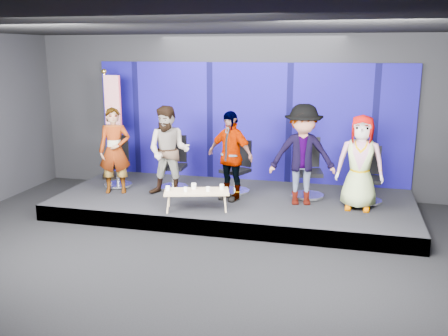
% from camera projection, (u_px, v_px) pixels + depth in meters
% --- Properties ---
extents(ground, '(10.00, 10.00, 0.00)m').
position_uv_depth(ground, '(197.00, 260.00, 7.70)').
color(ground, black).
rests_on(ground, ground).
extents(room_walls, '(10.02, 8.02, 3.51)m').
position_uv_depth(room_walls, '(195.00, 103.00, 7.14)').
color(room_walls, black).
rests_on(room_walls, ground).
extents(riser, '(7.00, 3.00, 0.30)m').
position_uv_depth(riser, '(234.00, 204.00, 10.02)').
color(riser, black).
rests_on(riser, ground).
extents(backdrop, '(7.00, 0.08, 2.60)m').
position_uv_depth(backdrop, '(249.00, 122.00, 11.06)').
color(backdrop, '#0A0753').
rests_on(backdrop, riser).
extents(chair_a, '(0.77, 0.77, 1.08)m').
position_uv_depth(chair_a, '(118.00, 170.00, 10.71)').
color(chair_a, silver).
rests_on(chair_a, riser).
extents(panelist_a, '(0.73, 0.59, 1.74)m').
position_uv_depth(panelist_a, '(115.00, 151.00, 10.10)').
color(panelist_a, black).
rests_on(panelist_a, riser).
extents(chair_b, '(0.66, 0.66, 1.11)m').
position_uv_depth(chair_b, '(174.00, 171.00, 10.51)').
color(chair_b, silver).
rests_on(chair_b, riser).
extents(panelist_b, '(0.91, 0.73, 1.80)m').
position_uv_depth(panelist_b, '(169.00, 151.00, 9.90)').
color(panelist_b, black).
rests_on(panelist_b, riser).
extents(chair_c, '(0.79, 0.79, 1.08)m').
position_uv_depth(chair_c, '(237.00, 175.00, 10.22)').
color(chair_c, silver).
rests_on(chair_c, riser).
extents(panelist_c, '(1.11, 0.78, 1.74)m').
position_uv_depth(panelist_c, '(230.00, 156.00, 9.64)').
color(panelist_c, black).
rests_on(panelist_c, riser).
extents(chair_d, '(0.78, 0.78, 1.18)m').
position_uv_depth(chair_d, '(308.00, 178.00, 9.90)').
color(chair_d, silver).
rests_on(chair_d, riser).
extents(panelist_d, '(1.34, 0.93, 1.90)m').
position_uv_depth(panelist_d, '(303.00, 155.00, 9.32)').
color(panelist_d, black).
rests_on(panelist_d, riser).
extents(chair_e, '(0.63, 0.63, 1.08)m').
position_uv_depth(chair_e, '(367.00, 184.00, 9.57)').
color(chair_e, silver).
rests_on(chair_e, riser).
extents(panelist_e, '(0.88, 0.59, 1.74)m').
position_uv_depth(panelist_e, '(360.00, 163.00, 9.04)').
color(panelist_e, black).
rests_on(panelist_e, riser).
extents(coffee_table, '(1.27, 0.82, 0.36)m').
position_uv_depth(coffee_table, '(197.00, 192.00, 9.10)').
color(coffee_table, tan).
rests_on(coffee_table, riser).
extents(mug_a, '(0.08, 0.08, 0.09)m').
position_uv_depth(mug_a, '(168.00, 188.00, 9.08)').
color(mug_a, white).
rests_on(mug_a, coffee_table).
extents(mug_b, '(0.07, 0.07, 0.08)m').
position_uv_depth(mug_b, '(185.00, 189.00, 9.03)').
color(mug_b, white).
rests_on(mug_b, coffee_table).
extents(mug_c, '(0.09, 0.09, 0.11)m').
position_uv_depth(mug_c, '(194.00, 186.00, 9.20)').
color(mug_c, white).
rests_on(mug_c, coffee_table).
extents(mug_d, '(0.07, 0.07, 0.08)m').
position_uv_depth(mug_d, '(208.00, 189.00, 9.05)').
color(mug_d, white).
rests_on(mug_d, coffee_table).
extents(mug_e, '(0.08, 0.08, 0.09)m').
position_uv_depth(mug_e, '(222.00, 187.00, 9.19)').
color(mug_e, white).
rests_on(mug_e, coffee_table).
extents(flag_stand, '(0.56, 0.33, 2.46)m').
position_uv_depth(flag_stand, '(111.00, 122.00, 11.06)').
color(flag_stand, black).
rests_on(flag_stand, riser).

